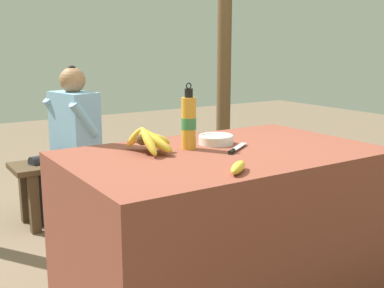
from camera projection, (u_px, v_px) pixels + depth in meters
name	position (u px, v px, depth m)	size (l,w,h in m)	color
market_counter	(222.00, 223.00, 2.32)	(1.45, 0.90, 0.72)	brown
banana_bunch_ripe	(149.00, 139.00, 2.19)	(0.17, 0.29, 0.13)	#4C381E
serving_bowl	(216.00, 139.00, 2.40)	(0.17, 0.17, 0.05)	white
water_bottle	(189.00, 122.00, 2.27)	(0.07, 0.07, 0.31)	gold
loose_banana_front	(238.00, 167.00, 1.86)	(0.15, 0.13, 0.04)	gold
knife	(235.00, 149.00, 2.24)	(0.21, 0.15, 0.02)	#BCBCC1
wooden_bench	(109.00, 165.00, 3.47)	(1.35, 0.32, 0.43)	#4C3823
seated_vendor	(69.00, 134.00, 3.22)	(0.45, 0.42, 1.07)	#232328
banana_bunch_green	(157.00, 141.00, 3.66)	(0.16, 0.24, 0.12)	#4C381E
support_post_far	(225.00, 25.00, 4.08)	(0.12, 0.12, 2.72)	brown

